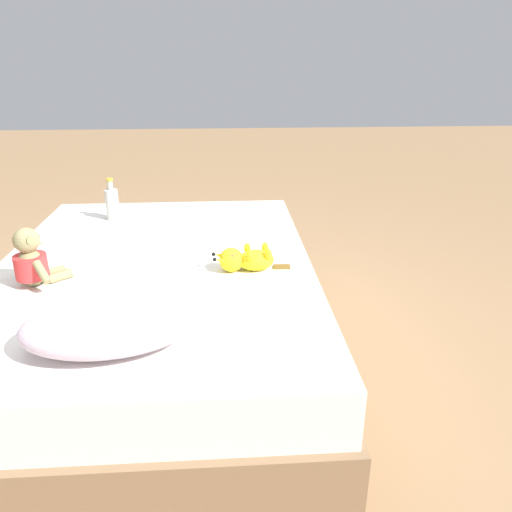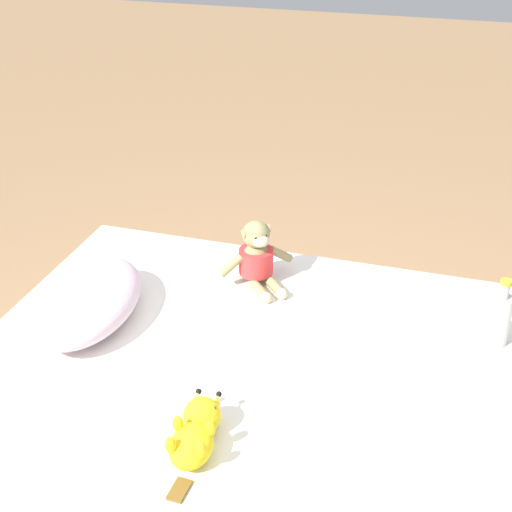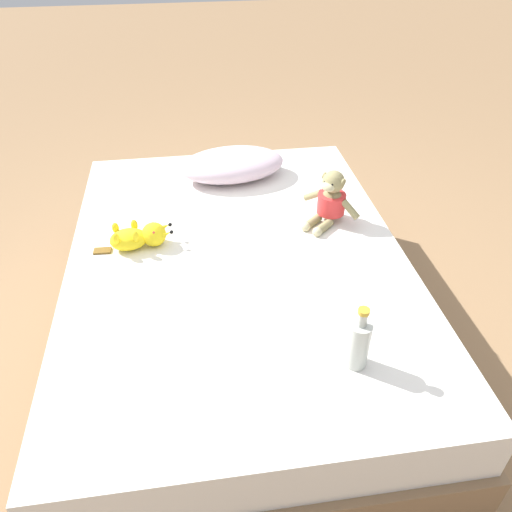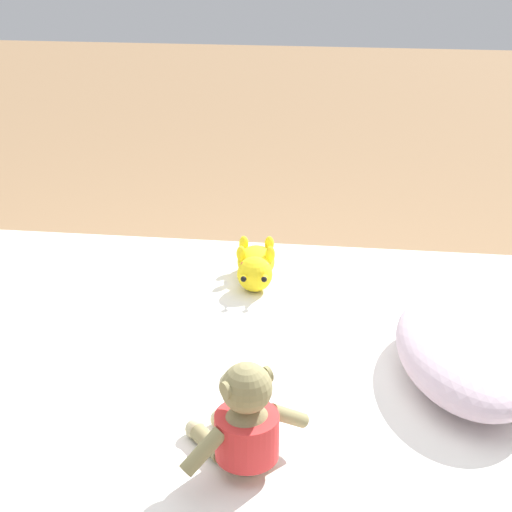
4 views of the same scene
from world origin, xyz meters
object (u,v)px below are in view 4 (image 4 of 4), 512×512
object	(u,v)px
bed	(194,431)
pillow	(467,350)
plush_monkey	(244,425)
plush_yellow_creature	(255,266)

from	to	relation	value
bed	pillow	xyz separation A→B (m)	(0.05, 0.65, 0.32)
pillow	plush_monkey	bearing A→B (deg)	-50.43
bed	pillow	world-z (taller)	pillow
plush_yellow_creature	pillow	bearing A→B (deg)	51.01
bed	plush_monkey	world-z (taller)	plush_monkey
bed	plush_yellow_creature	world-z (taller)	plush_yellow_creature
plush_monkey	plush_yellow_creature	xyz separation A→B (m)	(-0.82, -0.08, -0.05)
pillow	bed	bearing A→B (deg)	-94.51
bed	pillow	size ratio (longest dim) A/B	3.47
bed	plush_yellow_creature	distance (m)	0.50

